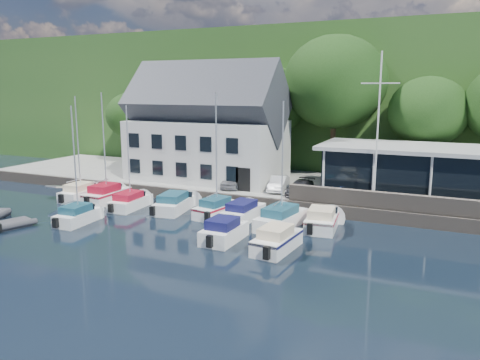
{
  "coord_description": "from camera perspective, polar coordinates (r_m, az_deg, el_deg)",
  "views": [
    {
      "loc": [
        14.07,
        -22.57,
        9.54
      ],
      "look_at": [
        -0.21,
        9.0,
        2.7
      ],
      "focal_mm": 35.0,
      "sensor_mm": 36.0,
      "label": 1
    }
  ],
  "objects": [
    {
      "name": "boat_r2_3",
      "position": [
        29.72,
        -1.95,
        -6.01
      ],
      "size": [
        2.09,
        5.26,
        1.52
      ],
      "primitive_type": null,
      "rotation": [
        0.0,
        0.0,
        -0.01
      ],
      "color": "white",
      "rests_on": "ground"
    },
    {
      "name": "club_pavilion",
      "position": [
        39.23,
        19.5,
        1.0
      ],
      "size": [
        13.2,
        7.2,
        4.1
      ],
      "primitive_type": null,
      "color": "black",
      "rests_on": "quay"
    },
    {
      "name": "boat_r2_4",
      "position": [
        28.09,
        4.54,
        -7.04
      ],
      "size": [
        2.4,
        5.85,
        1.55
      ],
      "primitive_type": null,
      "rotation": [
        0.0,
        0.0,
        -0.08
      ],
      "color": "white",
      "rests_on": "ground"
    },
    {
      "name": "car_silver",
      "position": [
        40.78,
        -1.1,
        0.01
      ],
      "size": [
        2.6,
        4.09,
        1.3
      ],
      "primitive_type": "imported",
      "rotation": [
        0.0,
        0.0,
        0.3
      ],
      "color": "#A3A4A7",
      "rests_on": "quay"
    },
    {
      "name": "flagpole",
      "position": [
        35.01,
        16.43,
        5.79
      ],
      "size": [
        2.66,
        0.2,
        11.07
      ],
      "primitive_type": null,
      "color": "silver",
      "rests_on": "quay"
    },
    {
      "name": "harbor_building",
      "position": [
        44.59,
        -4.0,
        5.75
      ],
      "size": [
        14.4,
        8.2,
        8.7
      ],
      "primitive_type": null,
      "color": "silver",
      "rests_on": "quay"
    },
    {
      "name": "boat_r1_2",
      "position": [
        38.04,
        -13.45,
        2.68
      ],
      "size": [
        2.32,
        5.99,
        8.25
      ],
      "primitive_type": null,
      "rotation": [
        0.0,
        0.0,
        0.06
      ],
      "color": "white",
      "rests_on": "ground"
    },
    {
      "name": "tree_1",
      "position": [
        51.56,
        -5.17,
        6.94
      ],
      "size": [
        6.99,
        6.99,
        9.55
      ],
      "primitive_type": null,
      "color": "black",
      "rests_on": "quay"
    },
    {
      "name": "car_dgrey",
      "position": [
        38.33,
        7.36,
        -0.93
      ],
      "size": [
        1.65,
        3.93,
        1.13
      ],
      "primitive_type": "imported",
      "rotation": [
        0.0,
        0.0,
        -0.02
      ],
      "color": "#323238",
      "rests_on": "quay"
    },
    {
      "name": "dinghy_1",
      "position": [
        36.22,
        -26.16,
        -4.73
      ],
      "size": [
        2.56,
        3.25,
        0.66
      ],
      "primitive_type": null,
      "rotation": [
        0.0,
        0.0,
        -0.34
      ],
      "color": "#37383C",
      "rests_on": "ground"
    },
    {
      "name": "ground",
      "position": [
        28.26,
        -7.24,
        -8.65
      ],
      "size": [
        180.0,
        180.0,
        0.0
      ],
      "primitive_type": "plane",
      "color": "black",
      "rests_on": "ground"
    },
    {
      "name": "boat_r1_0",
      "position": [
        42.17,
        -19.13,
        3.72
      ],
      "size": [
        2.21,
        5.9,
        9.05
      ],
      "primitive_type": null,
      "rotation": [
        0.0,
        0.0,
        0.04
      ],
      "color": "white",
      "rests_on": "ground"
    },
    {
      "name": "gangway",
      "position": [
        44.97,
        -19.28,
        -1.71
      ],
      "size": [
        1.2,
        6.0,
        1.4
      ],
      "primitive_type": null,
      "color": "silver",
      "rests_on": "ground"
    },
    {
      "name": "car_blue",
      "position": [
        37.8,
        11.55,
        -1.08
      ],
      "size": [
        2.35,
        4.15,
        1.34
      ],
      "primitive_type": "imported",
      "rotation": [
        0.0,
        0.0,
        -0.22
      ],
      "color": "navy",
      "rests_on": "quay"
    },
    {
      "name": "boat_r2_1",
      "position": [
        34.82,
        -19.47,
        1.71
      ],
      "size": [
        2.18,
        5.45,
        8.4
      ],
      "primitive_type": null,
      "rotation": [
        0.0,
        0.0,
        0.07
      ],
      "color": "white",
      "rests_on": "ground"
    },
    {
      "name": "tree_0",
      "position": [
        55.86,
        -13.0,
        6.25
      ],
      "size": [
        5.89,
        5.89,
        8.04
      ],
      "primitive_type": null,
      "color": "black",
      "rests_on": "quay"
    },
    {
      "name": "boat_r1_3",
      "position": [
        37.25,
        -7.95,
        -2.62
      ],
      "size": [
        3.06,
        6.93,
        1.46
      ],
      "primitive_type": null,
      "rotation": [
        0.0,
        0.0,
        0.15
      ],
      "color": "white",
      "rests_on": "ground"
    },
    {
      "name": "boat_r1_5",
      "position": [
        34.38,
        0.38,
        -3.7
      ],
      "size": [
        2.26,
        6.29,
        1.43
      ],
      "primitive_type": null,
      "rotation": [
        0.0,
        0.0,
        -0.05
      ],
      "color": "white",
      "rests_on": "ground"
    },
    {
      "name": "quay_face",
      "position": [
        37.51,
        1.55,
        -2.78
      ],
      "size": [
        60.0,
        0.3,
        1.0
      ],
      "primitive_type": "cube",
      "color": "#655A50",
      "rests_on": "ground"
    },
    {
      "name": "tree_4",
      "position": [
        45.34,
        21.79,
        5.64
      ],
      "size": [
        7.01,
        7.01,
        9.58
      ],
      "primitive_type": null,
      "color": "black",
      "rests_on": "quay"
    },
    {
      "name": "seawall",
      "position": [
        34.95,
        20.3,
        -2.67
      ],
      "size": [
        18.0,
        0.5,
        1.2
      ],
      "primitive_type": "cube",
      "color": "#655A50",
      "rests_on": "quay"
    },
    {
      "name": "car_white",
      "position": [
        39.57,
        4.72,
        -0.43
      ],
      "size": [
        1.83,
        3.85,
        1.22
      ],
      "primitive_type": "imported",
      "rotation": [
        0.0,
        0.0,
        0.15
      ],
      "color": "white",
      "rests_on": "quay"
    },
    {
      "name": "field_patch",
      "position": [
        93.01,
        21.24,
        14.52
      ],
      "size": [
        50.0,
        30.0,
        0.3
      ],
      "primitive_type": "cube",
      "color": "#546432",
      "rests_on": "hillside"
    },
    {
      "name": "boat_r1_4",
      "position": [
        34.66,
        -2.9,
        2.7
      ],
      "size": [
        2.79,
        6.15,
        8.89
      ],
      "primitive_type": null,
      "rotation": [
        0.0,
        0.0,
        -0.17
      ],
      "color": "white",
      "rests_on": "ground"
    },
    {
      "name": "boat_r1_1",
      "position": [
        40.55,
        -16.23,
        4.02
      ],
      "size": [
        2.15,
        6.31,
        9.61
      ],
      "primitive_type": null,
      "rotation": [
        0.0,
        0.0,
        0.01
      ],
      "color": "white",
      "rests_on": "ground"
    },
    {
      "name": "boat_r1_7",
      "position": [
        32.6,
        9.98,
        -4.62
      ],
      "size": [
        2.75,
        5.78,
        1.52
      ],
      "primitive_type": null,
      "rotation": [
        0.0,
        0.0,
        0.11
      ],
      "color": "white",
      "rests_on": "ground"
    },
    {
      "name": "quay",
      "position": [
        43.42,
        4.88,
        -0.89
      ],
      "size": [
        60.0,
        13.0,
        1.0
      ],
      "primitive_type": "cube",
      "color": "#9C9B96",
      "rests_on": "ground"
    },
    {
      "name": "tree_3",
      "position": [
        46.58,
        11.4,
        8.77
      ],
      "size": [
        9.9,
        9.9,
        13.53
      ],
      "primitive_type": null,
      "color": "black",
      "rests_on": "quay"
    },
    {
      "name": "hillside",
      "position": [
        85.75,
        15.11,
        9.76
      ],
      "size": [
        160.0,
        75.0,
        16.0
      ],
      "primitive_type": "cube",
      "color": "#29521F",
      "rests_on": "ground"
    },
    {
      "name": "tree_2",
      "position": [
        48.55,
        3.56,
        7.43
      ],
      "size": [
        7.89,
        7.89,
        10.78
      ],
      "primitive_type": null,
      "color": "black",
      "rests_on": "quay"
    },
    {
      "name": "boat_r1_6",
      "position": [
        31.9,
        5.2,
        2.42
      ],
      "size": [
        3.11,
        7.19,
        9.42
      ],
      "primitive_type": null,
      "rotation": [
        0.0,
        0.0,
        -0.15
      ],
      "color": "white",
      "rests_on": "ground"
    }
  ]
}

